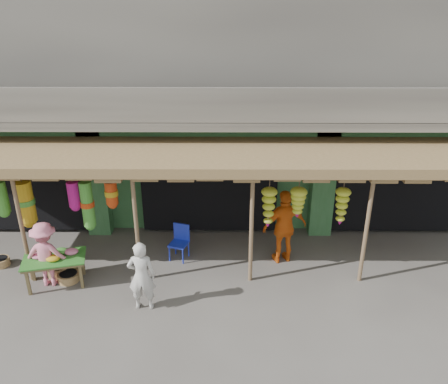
{
  "coord_description": "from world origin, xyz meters",
  "views": [
    {
      "loc": [
        0.45,
        -8.58,
        5.82
      ],
      "look_at": [
        0.4,
        1.0,
        1.67
      ],
      "focal_mm": 35.0,
      "sensor_mm": 36.0,
      "label": 1
    }
  ],
  "objects_px": {
    "person_front": "(142,276)",
    "person_shopper": "(46,254)",
    "blue_chair": "(180,240)",
    "person_vendor": "(285,227)",
    "flower_table": "(55,259)"
  },
  "relations": [
    {
      "from": "person_front",
      "to": "person_vendor",
      "type": "bearing_deg",
      "value": -150.7
    },
    {
      "from": "person_front",
      "to": "person_vendor",
      "type": "distance_m",
      "value": 3.6
    },
    {
      "from": "flower_table",
      "to": "person_shopper",
      "type": "bearing_deg",
      "value": 166.81
    },
    {
      "from": "blue_chair",
      "to": "person_front",
      "type": "height_order",
      "value": "person_front"
    },
    {
      "from": "flower_table",
      "to": "person_shopper",
      "type": "height_order",
      "value": "person_shopper"
    },
    {
      "from": "person_vendor",
      "to": "person_front",
      "type": "bearing_deg",
      "value": 14.8
    },
    {
      "from": "flower_table",
      "to": "person_front",
      "type": "xyz_separation_m",
      "value": [
        2.08,
        -0.83,
        0.13
      ]
    },
    {
      "from": "flower_table",
      "to": "person_shopper",
      "type": "distance_m",
      "value": 0.21
    },
    {
      "from": "blue_chair",
      "to": "flower_table",
      "type": "bearing_deg",
      "value": -138.57
    },
    {
      "from": "person_front",
      "to": "blue_chair",
      "type": "bearing_deg",
      "value": -107.37
    },
    {
      "from": "person_vendor",
      "to": "person_shopper",
      "type": "relative_size",
      "value": 1.22
    },
    {
      "from": "blue_chair",
      "to": "person_shopper",
      "type": "relative_size",
      "value": 0.58
    },
    {
      "from": "person_front",
      "to": "person_shopper",
      "type": "height_order",
      "value": "person_front"
    },
    {
      "from": "flower_table",
      "to": "person_vendor",
      "type": "height_order",
      "value": "person_vendor"
    },
    {
      "from": "person_front",
      "to": "flower_table",
      "type": "bearing_deg",
      "value": -23.06
    }
  ]
}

